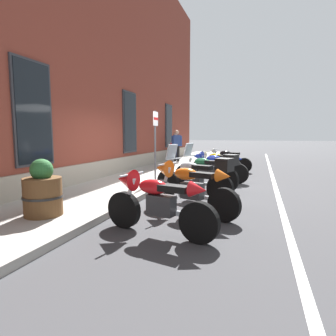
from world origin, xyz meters
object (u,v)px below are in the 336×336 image
at_px(pedestrian_blue_top, 177,144).
at_px(barrel_planter, 43,192).
at_px(motorcycle_red_sport, 154,200).
at_px(motorcycle_yellow_naked, 217,164).
at_px(motorcycle_black_naked, 227,160).
at_px(pedestrian_tan_coat, 175,145).
at_px(motorcycle_orange_sport, 187,186).
at_px(motorcycle_green_touring, 208,170).
at_px(motorcycle_silver_touring, 196,177).
at_px(motorcycle_blue_sport, 214,165).
at_px(parking_sign, 155,135).

xyz_separation_m(pedestrian_blue_top, barrel_planter, (-10.82, -0.63, -0.53)).
bearing_deg(motorcycle_red_sport, motorcycle_yellow_naked, -0.22).
distance_m(motorcycle_black_naked, pedestrian_tan_coat, 4.72).
xyz_separation_m(motorcycle_orange_sport, motorcycle_yellow_naked, (5.47, 0.18, -0.10)).
xyz_separation_m(motorcycle_black_naked, pedestrian_tan_coat, (3.32, 3.32, 0.53)).
bearing_deg(motorcycle_green_touring, pedestrian_blue_top, 23.43).
relative_size(motorcycle_orange_sport, pedestrian_tan_coat, 1.29).
height_order(motorcycle_red_sport, motorcycle_silver_touring, motorcycle_silver_touring).
bearing_deg(motorcycle_silver_touring, pedestrian_blue_top, 19.49).
xyz_separation_m(motorcycle_green_touring, pedestrian_tan_coat, (7.60, 3.26, 0.46)).
height_order(motorcycle_yellow_naked, barrel_planter, barrel_planter).
xyz_separation_m(motorcycle_red_sport, motorcycle_silver_touring, (2.63, -0.11, 0.00)).
bearing_deg(pedestrian_tan_coat, motorcycle_orange_sport, -162.28).
bearing_deg(motorcycle_green_touring, motorcycle_silver_touring, 177.48).
bearing_deg(barrel_planter, motorcycle_orange_sport, -60.88).
height_order(motorcycle_silver_touring, pedestrian_blue_top, pedestrian_blue_top).
height_order(motorcycle_green_touring, barrel_planter, motorcycle_green_touring).
bearing_deg(motorcycle_orange_sport, motorcycle_blue_sport, 1.05).
height_order(motorcycle_blue_sport, barrel_planter, barrel_planter).
xyz_separation_m(motorcycle_orange_sport, pedestrian_blue_top, (9.51, 2.98, 0.51)).
distance_m(motorcycle_black_naked, pedestrian_blue_top, 3.96).
xyz_separation_m(pedestrian_blue_top, parking_sign, (-6.38, -1.15, 0.49)).
bearing_deg(motorcycle_yellow_naked, barrel_planter, 162.26).
bearing_deg(motorcycle_silver_touring, motorcycle_black_naked, -1.27).
height_order(pedestrian_tan_coat, barrel_planter, pedestrian_tan_coat).
bearing_deg(barrel_planter, motorcycle_blue_sport, -22.74).
height_order(motorcycle_red_sport, pedestrian_tan_coat, pedestrian_tan_coat).
distance_m(motorcycle_red_sport, motorcycle_blue_sport, 5.39).
bearing_deg(pedestrian_tan_coat, motorcycle_green_touring, -156.81).
height_order(motorcycle_orange_sport, parking_sign, parking_sign).
xyz_separation_m(motorcycle_red_sport, pedestrian_tan_coat, (11.59, 3.09, 0.45)).
bearing_deg(parking_sign, motorcycle_black_naked, -25.61).
xyz_separation_m(motorcycle_orange_sport, pedestrian_tan_coat, (10.32, 3.30, 0.43)).
bearing_deg(pedestrian_tan_coat, pedestrian_blue_top, -158.89).
xyz_separation_m(motorcycle_green_touring, motorcycle_black_naked, (4.28, -0.07, -0.08)).
relative_size(motorcycle_silver_touring, motorcycle_black_naked, 1.02).
bearing_deg(pedestrian_blue_top, motorcycle_orange_sport, -162.58).
bearing_deg(motorcycle_green_touring, motorcycle_yellow_naked, 2.93).
relative_size(pedestrian_tan_coat, parking_sign, 0.72).
xyz_separation_m(pedestrian_tan_coat, barrel_planter, (-11.64, -0.94, -0.45)).
distance_m(motorcycle_yellow_naked, motorcycle_black_naked, 1.55).
relative_size(motorcycle_red_sport, motorcycle_silver_touring, 0.95).
height_order(motorcycle_black_naked, pedestrian_blue_top, pedestrian_blue_top).
height_order(motorcycle_green_touring, motorcycle_blue_sport, motorcycle_green_touring).
relative_size(motorcycle_silver_touring, barrel_planter, 2.05).
relative_size(motorcycle_red_sport, motorcycle_green_touring, 1.00).
bearing_deg(motorcycle_yellow_naked, motorcycle_black_naked, -7.65).
bearing_deg(parking_sign, pedestrian_tan_coat, 11.50).
bearing_deg(motorcycle_green_touring, pedestrian_tan_coat, 23.19).
height_order(motorcycle_red_sport, parking_sign, parking_sign).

